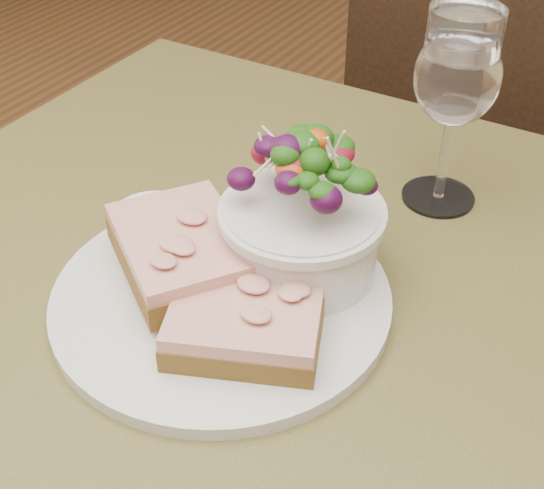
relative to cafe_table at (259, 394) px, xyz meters
The scene contains 9 objects.
cafe_table is the anchor object (origin of this frame).
chair_far 0.80m from the cafe_table, 86.87° to the left, with size 0.45×0.45×0.90m.
dinner_plate 0.11m from the cafe_table, 166.37° to the right, with size 0.27×0.27×0.01m, color silver.
sandwich_front 0.14m from the cafe_table, 69.97° to the right, with size 0.13×0.12×0.03m.
sandwich_back 0.15m from the cafe_table, behind, with size 0.16×0.15×0.03m.
ramekin 0.17m from the cafe_table, behind, with size 0.06×0.06×0.04m.
salad_bowl 0.18m from the cafe_table, 78.86° to the left, with size 0.12×0.12×0.13m.
garnish 0.17m from the cafe_table, 151.48° to the left, with size 0.05×0.04×0.02m.
wine_glass 0.33m from the cafe_table, 73.11° to the left, with size 0.08×0.08×0.18m.
Camera 1 is at (0.24, -0.38, 1.17)m, focal length 50.00 mm.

